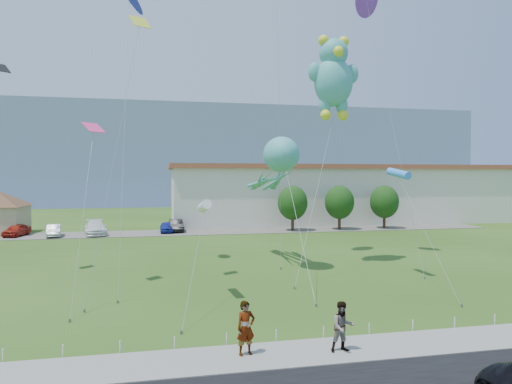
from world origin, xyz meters
TOP-DOWN VIEW (x-y plane):
  - ground at (0.00, 0.00)m, footprint 160.00×160.00m
  - sidewalk at (0.00, -2.75)m, footprint 80.00×2.50m
  - parking_strip at (0.00, 35.00)m, footprint 70.00×6.00m
  - hill_ridge at (0.00, 120.00)m, footprint 160.00×50.00m
  - warehouse at (26.00, 44.00)m, footprint 61.00×15.00m
  - rope_fence at (0.00, -1.30)m, footprint 26.05×0.05m
  - tree_near at (10.00, 34.00)m, footprint 3.60×3.60m
  - tree_mid at (16.00, 34.00)m, footprint 3.60×3.60m
  - tree_far at (22.00, 34.00)m, footprint 3.60×3.60m
  - pedestrian_left at (-2.47, -2.57)m, footprint 0.82×0.65m
  - pedestrian_right at (1.11, -3.01)m, footprint 0.92×0.72m
  - parked_car_red at (-21.01, 35.19)m, footprint 2.41×4.18m
  - parked_car_silver at (-16.97, 34.03)m, footprint 2.10×4.16m
  - parked_car_white at (-12.75, 34.72)m, footprint 3.14×5.70m
  - parked_car_blue at (-4.92, 35.25)m, footprint 1.52×3.66m
  - parked_car_black at (-3.80, 35.90)m, footprint 1.71×4.36m
  - octopus_kite at (2.75, 13.36)m, footprint 2.48×15.59m
  - teddy_bear_kite at (7.03, 13.24)m, footprint 6.89×7.82m
  - small_kite_blue at (-7.61, 15.54)m, footprint 1.80×10.77m
  - small_kite_pink at (-9.44, 9.32)m, footprint 1.29×7.84m
  - small_kite_white at (-3.20, 5.82)m, footprint 1.79×6.67m
  - small_kite_yellow at (-6.99, 9.12)m, footprint 3.21×6.13m
  - small_kite_cyan at (9.70, 8.42)m, footprint 0.64×8.18m
  - small_kite_purple at (10.79, 15.52)m, footprint 1.80×8.94m

SIDE VIEW (x-z plane):
  - ground at x=0.00m, z-range 0.00..0.00m
  - parking_strip at x=0.00m, z-range 0.00..0.06m
  - sidewalk at x=0.00m, z-range 0.00..0.10m
  - rope_fence at x=0.00m, z-range 0.00..0.50m
  - parked_car_blue at x=-4.92m, z-range 0.06..1.30m
  - parked_car_silver at x=-16.97m, z-range 0.06..1.37m
  - parked_car_red at x=-21.01m, z-range 0.06..1.40m
  - parked_car_black at x=-3.80m, z-range 0.06..1.47m
  - parked_car_white at x=-12.75m, z-range 0.06..1.62m
  - pedestrian_right at x=1.11m, z-range 0.10..1.97m
  - pedestrian_left at x=-2.47m, z-range 0.10..2.07m
  - tree_near at x=10.00m, z-range 0.65..6.12m
  - tree_mid at x=16.00m, z-range 0.65..6.12m
  - tree_far at x=22.00m, z-range 0.65..6.12m
  - warehouse at x=26.00m, z-range 0.02..8.22m
  - small_kite_white at x=-3.20m, z-range 2.25..7.69m
  - small_kite_cyan at x=9.70m, z-range 3.13..10.36m
  - octopus_kite at x=2.75m, z-range 2.70..12.07m
  - small_kite_pink at x=-9.44m, z-range 3.49..13.46m
  - hill_ridge at x=0.00m, z-range 0.00..25.00m
  - small_kite_yellow at x=-6.99m, z-range 5.59..21.92m
  - teddy_bear_kite at x=7.03m, z-range 5.54..22.49m
  - small_kite_blue at x=-7.61m, z-range 8.99..29.44m
  - small_kite_purple at x=10.79m, z-range 9.48..31.00m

